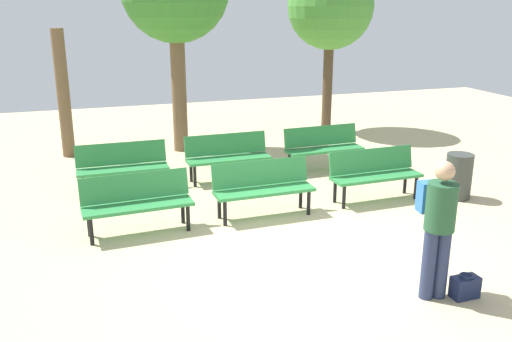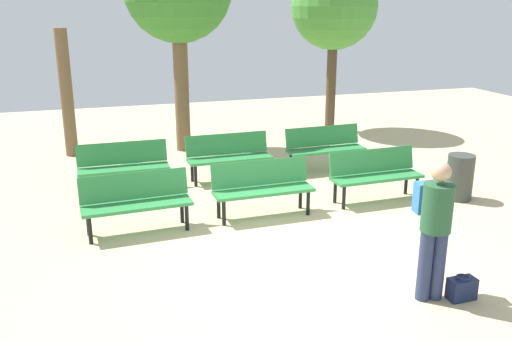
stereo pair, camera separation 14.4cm
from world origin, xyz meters
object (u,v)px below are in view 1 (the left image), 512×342
tree_2 (63,94)px  trash_bin (458,176)px  bench_r0_c1 (263,185)px  tree_1 (330,7)px  bench_r1_c2 (323,145)px  handbag (465,287)px  bench_r0_c2 (374,171)px  bench_r1_c0 (122,164)px  bench_r0_c0 (137,200)px  visitor_with_backpack (438,221)px  bench_r1_c1 (227,154)px

tree_2 → trash_bin: 8.19m
bench_r0_c1 → tree_1: (3.61, 5.33, 2.64)m
bench_r1_c2 → handbag: 5.26m
bench_r0_c2 → bench_r1_c0: same height
bench_r0_c0 → trash_bin: bearing=-5.6°
visitor_with_backpack → trash_bin: visitor_with_backpack is taller
bench_r0_c1 → handbag: (1.39, -3.20, -0.37)m
visitor_with_backpack → trash_bin: 3.72m
bench_r1_c1 → bench_r1_c2: same height
bench_r1_c1 → visitor_with_backpack: bearing=-78.6°
bench_r1_c0 → handbag: bench_r1_c0 is taller
tree_2 → visitor_with_backpack: tree_2 is taller
visitor_with_backpack → handbag: bearing=163.9°
bench_r0_c1 → handbag: 3.51m
bench_r1_c0 → bench_r1_c2: (3.99, 0.13, 0.00)m
bench_r1_c0 → visitor_with_backpack: (3.06, -4.93, 0.43)m
bench_r0_c0 → bench_r1_c1: 2.81m
tree_2 → trash_bin: tree_2 is taller
bench_r1_c0 → handbag: bearing=-56.4°
bench_r0_c1 → visitor_with_backpack: (1.05, -3.04, 0.43)m
bench_r1_c2 → trash_bin: bench_r1_c2 is taller
bench_r0_c0 → bench_r1_c0: 1.95m
handbag → bench_r1_c0: bearing=123.8°
tree_1 → trash_bin: tree_1 is taller
bench_r0_c2 → tree_2: bearing=135.8°
bench_r1_c0 → bench_r1_c1: (1.97, 0.08, 0.00)m
bench_r1_c1 → handbag: (1.44, -5.16, -0.37)m
bench_r0_c1 → tree_1: tree_1 is taller
bench_r0_c0 → tree_2: tree_2 is taller
bench_r1_c0 → trash_bin: 5.92m
handbag → trash_bin: bearing=54.2°
bench_r1_c0 → visitor_with_backpack: 5.82m
handbag → bench_r0_c0: bearing=137.1°
visitor_with_backpack → trash_bin: (2.45, 2.75, -0.54)m
tree_1 → visitor_with_backpack: (-2.56, -8.37, -2.21)m
tree_2 → handbag: 9.08m
bench_r1_c0 → bench_r1_c2: size_ratio=0.99×
tree_1 → visitor_with_backpack: tree_1 is taller
handbag → tree_2: bearing=118.8°
handbag → bench_r1_c2: bearing=83.6°
tree_1 → bench_r1_c1: bearing=-137.3°
bench_r0_c1 → trash_bin: bearing=-5.9°
bench_r1_c0 → bench_r1_c2: bearing=1.6°
bench_r1_c0 → bench_r0_c0: bearing=-89.3°
bench_r1_c1 → tree_2: (-2.90, 2.72, 0.88)m
bench_r0_c0 → tree_1: (5.59, 5.40, 2.64)m
bench_r0_c1 → tree_1: size_ratio=0.38×
bench_r0_c0 → bench_r1_c0: size_ratio=1.01×
bench_r0_c0 → tree_2: (-0.96, 4.75, 0.88)m
bench_r1_c0 → tree_2: size_ratio=0.58×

